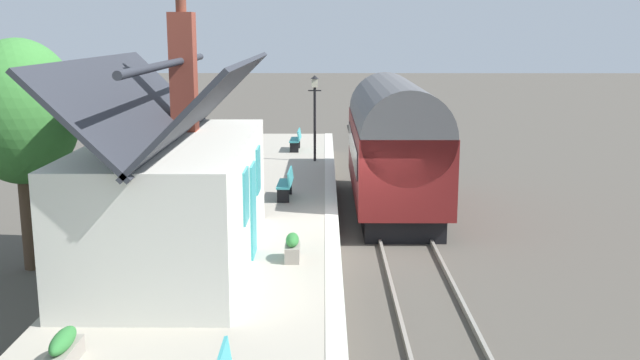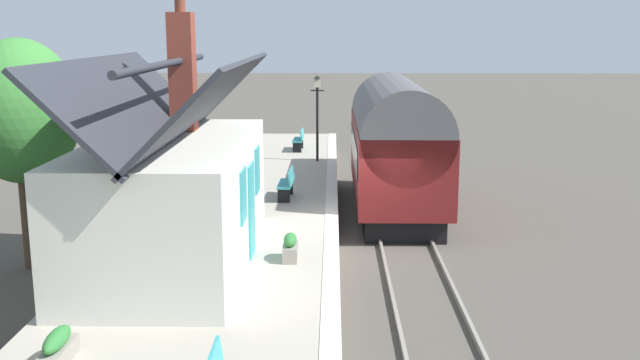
# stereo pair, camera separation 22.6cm
# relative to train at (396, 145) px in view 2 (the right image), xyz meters

# --- Properties ---
(ground_plane) EXTENTS (160.00, 160.00, 0.00)m
(ground_plane) POSITION_rel_train_xyz_m (-4.09, 0.90, -2.21)
(ground_plane) COLOR #4C473F
(platform) EXTENTS (32.00, 5.47, 0.88)m
(platform) POSITION_rel_train_xyz_m (-4.09, 4.64, -1.77)
(platform) COLOR #A39B8C
(platform) RESTS_ON ground
(platform_edge_coping) EXTENTS (32.00, 0.36, 0.02)m
(platform_edge_coping) POSITION_rel_train_xyz_m (-4.09, 2.08, -1.33)
(platform_edge_coping) COLOR beige
(platform_edge_coping) RESTS_ON platform
(rail_near) EXTENTS (52.00, 0.08, 0.14)m
(rail_near) POSITION_rel_train_xyz_m (-4.09, -0.72, -2.14)
(rail_near) COLOR gray
(rail_near) RESTS_ON ground
(rail_far) EXTENTS (52.00, 0.08, 0.14)m
(rail_far) POSITION_rel_train_xyz_m (-4.09, 0.72, -2.14)
(rail_far) COLOR gray
(rail_far) RESTS_ON ground
(train) EXTENTS (8.46, 2.73, 4.32)m
(train) POSITION_rel_train_xyz_m (0.00, 0.00, 0.00)
(train) COLOR black
(train) RESTS_ON ground
(station_building) EXTENTS (7.87, 3.52, 5.77)m
(station_building) POSITION_rel_train_xyz_m (-8.03, 5.53, 0.18)
(station_building) COLOR silver
(station_building) RESTS_ON platform
(bench_mid_platform) EXTENTS (1.41, 0.47, 0.88)m
(bench_mid_platform) POSITION_rel_train_xyz_m (-1.96, 3.42, -0.86)
(bench_mid_platform) COLOR teal
(bench_mid_platform) RESTS_ON platform
(bench_platform_end) EXTENTS (1.41, 0.47, 0.88)m
(bench_platform_end) POSITION_rel_train_xyz_m (6.93, 3.45, -0.86)
(bench_platform_end) COLOR teal
(bench_platform_end) RESTS_ON platform
(planter_edge_far) EXTENTS (0.91, 0.32, 0.63)m
(planter_edge_far) POSITION_rel_train_xyz_m (-1.97, 5.09, -1.03)
(planter_edge_far) COLOR teal
(planter_edge_far) RESTS_ON platform
(planter_under_sign) EXTENTS (0.72, 0.32, 0.61)m
(planter_under_sign) POSITION_rel_train_xyz_m (-7.96, 2.99, -1.05)
(planter_under_sign) COLOR gray
(planter_under_sign) RESTS_ON platform
(planter_bench_right) EXTENTS (1.02, 0.32, 0.55)m
(planter_bench_right) POSITION_rel_train_xyz_m (-13.19, 6.25, -1.07)
(planter_bench_right) COLOR gray
(planter_bench_right) RESTS_ON platform
(planter_corner_building) EXTENTS (0.33, 0.33, 0.62)m
(planter_corner_building) POSITION_rel_train_xyz_m (-3.08, 6.18, -1.03)
(planter_corner_building) COLOR black
(planter_corner_building) RESTS_ON platform
(lamp_post_platform) EXTENTS (0.32, 0.50, 3.30)m
(lamp_post_platform) POSITION_rel_train_xyz_m (4.44, 2.65, 1.00)
(lamp_post_platform) COLOR black
(lamp_post_platform) RESTS_ON platform
(tree_distant) EXTENTS (3.12, 2.74, 5.72)m
(tree_distant) POSITION_rel_train_xyz_m (-5.96, 9.61, 1.70)
(tree_distant) COLOR #4C3828
(tree_distant) RESTS_ON ground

